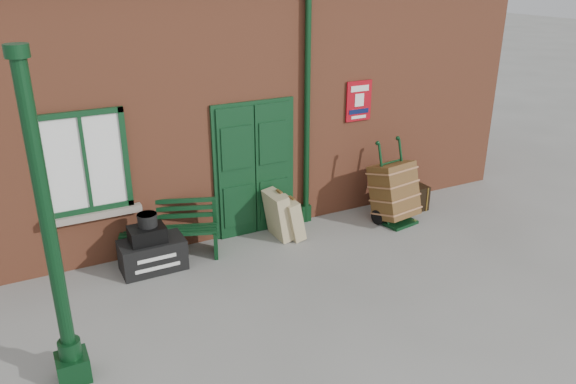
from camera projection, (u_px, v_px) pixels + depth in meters
ground at (313, 264)px, 8.55m from camera, size 80.00×80.00×0.00m
station_building at (224, 83)px, 10.61m from camera, size 10.30×4.30×4.36m
canopy_column at (55, 267)px, 5.67m from camera, size 0.34×0.34×3.61m
bench at (169, 228)px, 8.69m from camera, size 1.54×0.93×0.91m
houdini_trunk at (153, 255)px, 8.34m from camera, size 0.94×0.52×0.47m
strongbox at (147, 234)px, 8.19m from camera, size 0.52×0.38×0.24m
hatbox at (147, 220)px, 8.14m from camera, size 0.28×0.28×0.19m
suitcase_back at (278, 215)px, 9.26m from camera, size 0.37×0.57×0.81m
suitcase_front at (291, 218)px, 9.27m from camera, size 0.35×0.52×0.70m
porter_trolley at (394, 192)px, 9.81m from camera, size 0.80×0.85×1.43m
dark_trunk at (409, 198)px, 10.37m from camera, size 0.65×0.44×0.46m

